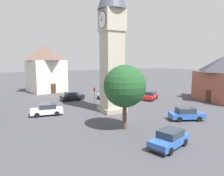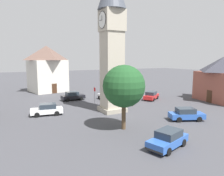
% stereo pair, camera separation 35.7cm
% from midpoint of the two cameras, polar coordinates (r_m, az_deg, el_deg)
% --- Properties ---
extents(ground_plane, '(200.00, 200.00, 0.00)m').
position_cam_midpoint_polar(ground_plane, '(30.09, 0.34, -6.33)').
color(ground_plane, '#424247').
extents(clock_tower, '(3.92, 3.92, 19.90)m').
position_cam_midpoint_polar(clock_tower, '(29.43, 0.36, 16.15)').
color(clock_tower, '#A59C89').
rests_on(clock_tower, ground).
extents(car_blue_kerb, '(2.80, 4.44, 1.53)m').
position_cam_midpoint_polar(car_blue_kerb, '(18.77, 15.51, -13.22)').
color(car_blue_kerb, '#2D5BB7').
rests_on(car_blue_kerb, ground).
extents(car_silver_kerb, '(2.34, 4.35, 1.53)m').
position_cam_midpoint_polar(car_silver_kerb, '(29.20, -16.92, -5.59)').
color(car_silver_kerb, white).
rests_on(car_silver_kerb, ground).
extents(car_red_corner, '(1.91, 4.18, 1.53)m').
position_cam_midpoint_polar(car_red_corner, '(38.35, -10.35, -2.15)').
color(car_red_corner, black).
rests_on(car_red_corner, ground).
extents(car_white_side, '(4.14, 1.84, 1.53)m').
position_cam_midpoint_polar(car_white_side, '(37.89, -1.31, -2.14)').
color(car_white_side, white).
rests_on(car_white_side, ground).
extents(car_black_far, '(3.21, 4.46, 1.53)m').
position_cam_midpoint_polar(car_black_far, '(27.26, 19.91, -6.69)').
color(car_black_far, '#2D5BB7').
rests_on(car_black_far, ground).
extents(car_green_alley, '(3.71, 4.36, 1.53)m').
position_cam_midpoint_polar(car_green_alley, '(38.85, 10.90, -2.03)').
color(car_green_alley, red).
rests_on(car_green_alley, ground).
extents(pedestrian, '(0.44, 0.40, 1.69)m').
position_cam_midpoint_polar(pedestrian, '(33.12, 6.06, -3.24)').
color(pedestrian, '#706656').
rests_on(pedestrian, ground).
extents(tree, '(4.44, 4.44, 6.84)m').
position_cam_midpoint_polar(tree, '(21.78, 3.73, 0.45)').
color(tree, brown).
rests_on(tree, ground).
extents(building_shop_left, '(8.78, 8.68, 10.27)m').
position_cam_midpoint_polar(building_shop_left, '(49.63, -17.04, 5.14)').
color(building_shop_left, silver).
rests_on(building_shop_left, ground).
extents(road_sign, '(0.60, 0.07, 2.80)m').
position_cam_midpoint_polar(road_sign, '(34.07, -4.44, -1.38)').
color(road_sign, gray).
rests_on(road_sign, ground).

